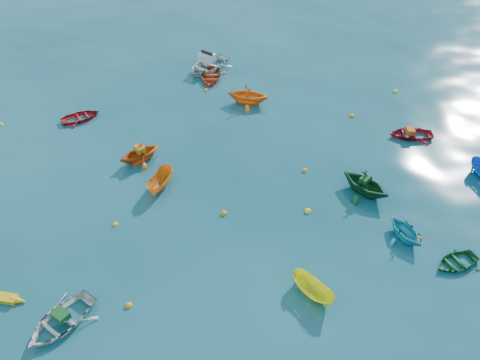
{
  "coord_description": "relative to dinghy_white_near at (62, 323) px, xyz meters",
  "views": [
    {
      "loc": [
        -0.46,
        -16.4,
        18.41
      ],
      "look_at": [
        0.0,
        5.0,
        0.4
      ],
      "focal_mm": 35.0,
      "sensor_mm": 36.0,
      "label": 1
    }
  ],
  "objects": [
    {
      "name": "buoy_or_e",
      "position": [
        16.53,
        16.89,
        0.0
      ],
      "size": [
        0.37,
        0.37,
        0.37
      ],
      "primitive_type": "sphere",
      "color": "orange",
      "rests_on": "ground"
    },
    {
      "name": "buoy_ye_d",
      "position": [
        5.75,
        20.91,
        0.0
      ],
      "size": [
        0.32,
        0.32,
        0.32
      ],
      "primitive_type": "sphere",
      "color": "gold",
      "rests_on": "ground"
    },
    {
      "name": "buoy_ye_c",
      "position": [
        11.99,
        6.97,
        0.0
      ],
      "size": [
        0.39,
        0.39,
        0.39
      ],
      "primitive_type": "sphere",
      "color": "yellow",
      "rests_on": "ground"
    },
    {
      "name": "buoy_ye_a",
      "position": [
        1.27,
        6.15,
        0.0
      ],
      "size": [
        0.3,
        0.3,
        0.3
      ],
      "primitive_type": "sphere",
      "color": "yellow",
      "rests_on": "ground"
    },
    {
      "name": "buoy_ye_e",
      "position": [
        20.71,
        20.37,
        0.0
      ],
      "size": [
        0.38,
        0.38,
        0.38
      ],
      "primitive_type": "sphere",
      "color": "yellow",
      "rests_on": "ground"
    },
    {
      "name": "buoy_or_b",
      "position": [
        17.63,
        4.76,
        0.0
      ],
      "size": [
        0.34,
        0.34,
        0.34
      ],
      "primitive_type": "sphere",
      "color": "#E2520C",
      "rests_on": "ground"
    },
    {
      "name": "buoy_or_c",
      "position": [
        7.23,
        6.89,
        0.0
      ],
      "size": [
        0.37,
        0.37,
        0.37
      ],
      "primitive_type": "sphere",
      "color": "orange",
      "rests_on": "ground"
    },
    {
      "name": "tarp_orange_a",
      "position": [
        1.9,
        11.96,
        0.89
      ],
      "size": [
        0.85,
        0.9,
        0.35
      ],
      "primitive_type": "cube",
      "rotation": [
        0.0,
        0.0,
        -0.96
      ],
      "color": "#BA6913",
      "rests_on": "dinghy_orange_w"
    },
    {
      "name": "dinghy_red_far",
      "position": [
        6.08,
        22.86,
        0.0
      ],
      "size": [
        2.58,
        3.43,
        0.68
      ],
      "primitive_type": "imported",
      "rotation": [
        0.0,
        0.0,
        -0.08
      ],
      "color": "red",
      "rests_on": "ground"
    },
    {
      "name": "dinghy_green_n",
      "position": [
        15.51,
        8.51,
        0.0
      ],
      "size": [
        4.04,
        4.06,
        1.62
      ],
      "primitive_type": "imported",
      "rotation": [
        0.0,
        0.0,
        0.75
      ],
      "color": "#104624",
      "rests_on": "ground"
    },
    {
      "name": "tarp_orange_b",
      "position": [
        19.93,
        14.24,
        0.48
      ],
      "size": [
        0.58,
        0.74,
        0.35
      ],
      "primitive_type": "cube",
      "rotation": [
        0.0,
        0.0,
        -1.62
      ],
      "color": "#D95116",
      "rests_on": "dinghy_red_ne"
    },
    {
      "name": "dinghy_red_ne",
      "position": [
        20.02,
        14.23,
        0.0
      ],
      "size": [
        3.04,
        2.25,
        0.61
      ],
      "primitive_type": "imported",
      "rotation": [
        0.0,
        0.0,
        -1.62
      ],
      "color": "#AB0E1C",
      "rests_on": "ground"
    },
    {
      "name": "motorboat_white",
      "position": [
        5.77,
        24.61,
        0.0
      ],
      "size": [
        5.19,
        5.41,
        1.51
      ],
      "primitive_type": "imported",
      "rotation": [
        0.0,
        0.0,
        -0.66
      ],
      "color": "silver",
      "rests_on": "ground"
    },
    {
      "name": "dinghy_orange_w",
      "position": [
        1.85,
        11.93,
        0.0
      ],
      "size": [
        3.59,
        3.5,
        1.44
      ],
      "primitive_type": "imported",
      "rotation": [
        0.0,
        0.0,
        -0.96
      ],
      "color": "#D25913",
      "rests_on": "ground"
    },
    {
      "name": "buoy_or_d",
      "position": [
        12.29,
        10.64,
        0.0
      ],
      "size": [
        0.35,
        0.35,
        0.35
      ],
      "primitive_type": "sphere",
      "color": "orange",
      "rests_on": "ground"
    },
    {
      "name": "sampan_yellow_mid",
      "position": [
        11.46,
        1.32,
        0.0
      ],
      "size": [
        2.27,
        2.52,
        0.96
      ],
      "primitive_type": "imported",
      "rotation": [
        0.0,
        0.0,
        0.67
      ],
      "color": "yellow",
      "rests_on": "ground"
    },
    {
      "name": "dinghy_green_e",
      "position": [
        18.93,
        3.0,
        0.0
      ],
      "size": [
        2.88,
        2.49,
        0.5
      ],
      "primitive_type": "imported",
      "rotation": [
        0.0,
        0.0,
        -1.19
      ],
      "color": "#12501E",
      "rests_on": "ground"
    },
    {
      "name": "buoy_ye_b",
      "position": [
        -8.71,
        16.32,
        0.0
      ],
      "size": [
        0.33,
        0.33,
        0.33
      ],
      "primitive_type": "sphere",
      "color": "yellow",
      "rests_on": "ground"
    },
    {
      "name": "dinghy_orange_far",
      "position": [
        9.02,
        18.9,
        0.0
      ],
      "size": [
        3.61,
        3.28,
        1.63
      ],
      "primitive_type": "imported",
      "rotation": [
        0.0,
        0.0,
        1.36
      ],
      "color": "orange",
      "rests_on": "ground"
    },
    {
      "name": "dinghy_white_near",
      "position": [
        0.0,
        0.0,
        0.0
      ],
      "size": [
        3.9,
        4.09,
        0.69
      ],
      "primitive_type": "imported",
      "rotation": [
        0.0,
        0.0,
        -0.65
      ],
      "color": "beige",
      "rests_on": "ground"
    },
    {
      "name": "dinghy_red_nw",
      "position": [
        -3.16,
        16.93,
        0.0
      ],
      "size": [
        3.35,
        3.04,
        0.57
      ],
      "primitive_type": "imported",
      "rotation": [
        0.0,
        0.0,
        2.07
      ],
      "color": "#B70F12",
      "rests_on": "ground"
    },
    {
      "name": "tarp_green_b",
      "position": [
        15.44,
        8.58,
        0.95
      ],
      "size": [
        0.7,
        0.69,
        0.27
      ],
      "primitive_type": "cube",
      "rotation": [
        0.0,
        0.0,
        0.75
      ],
      "color": "#11461D",
      "rests_on": "dinghy_green_n"
    },
    {
      "name": "ground",
      "position": [
        8.2,
        4.35,
        0.0
      ],
      "size": [
        160.0,
        160.0,
        0.0
      ],
      "primitive_type": "plane",
      "color": "#0A3D4A",
      "rests_on": "ground"
    },
    {
      "name": "tarp_green_a",
      "position": [
        0.06,
        0.08,
        0.52
      ],
      "size": [
        0.9,
        0.86,
        0.35
      ],
      "primitive_type": "cube",
      "rotation": [
        0.0,
        0.0,
        -0.65
      ],
      "color": "#134E20",
      "rests_on": "dinghy_white_near"
    },
    {
      "name": "buoy_or_a",
      "position": [
        2.85,
        0.87,
        0.0
      ],
      "size": [
        0.33,
        0.33,
        0.33
      ],
      "primitive_type": "sphere",
      "color": "orange",
      "rests_on": "ground"
    },
    {
      "name": "sampan_orange_n",
      "position": [
        3.46,
        9.31,
        0.0
      ],
      "size": [
        1.8,
        2.79,
        1.01
      ],
      "primitive_type": "imported",
      "rotation": [
        0.0,
        0.0,
        -0.34
      ],
      "color": "orange",
      "rests_on": "ground"
    },
    {
      "name": "dinghy_cyan_se",
      "position": [
        16.84,
        4.89,
        0.0
      ],
      "size": [
        2.85,
        3.02,
        1.26
      ],
      "primitive_type": "imported",
      "rotation": [
        0.0,
        0.0,
        0.42
      ],
      "color": "#1D9AB4",
      "rests_on": "ground"
    }
  ]
}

